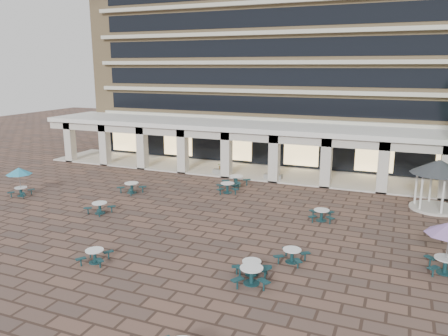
{
  "coord_description": "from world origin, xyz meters",
  "views": [
    {
      "loc": [
        11.61,
        -21.55,
        9.34
      ],
      "look_at": [
        1.52,
        3.0,
        3.15
      ],
      "focal_mm": 35.0,
      "sensor_mm": 36.0,
      "label": 1
    }
  ],
  "objects_px": {
    "picnic_table_1": "(95,255)",
    "planter_right": "(273,174)",
    "picnic_table_2": "(252,274)",
    "planter_left": "(221,170)",
    "gazebo": "(439,173)"
  },
  "relations": [
    {
      "from": "picnic_table_2",
      "to": "planter_left",
      "type": "bearing_deg",
      "value": 101.75
    },
    {
      "from": "picnic_table_2",
      "to": "planter_left",
      "type": "xyz_separation_m",
      "value": [
        -8.84,
        17.73,
        -0.03
      ]
    },
    {
      "from": "gazebo",
      "to": "planter_left",
      "type": "relative_size",
      "value": 2.41
    },
    {
      "from": "picnic_table_1",
      "to": "planter_left",
      "type": "relative_size",
      "value": 1.13
    },
    {
      "from": "planter_left",
      "to": "picnic_table_1",
      "type": "bearing_deg",
      "value": -86.63
    },
    {
      "from": "picnic_table_2",
      "to": "gazebo",
      "type": "bearing_deg",
      "value": 46.13
    },
    {
      "from": "planter_left",
      "to": "planter_right",
      "type": "bearing_deg",
      "value": 0.0
    },
    {
      "from": "gazebo",
      "to": "planter_left",
      "type": "xyz_separation_m",
      "value": [
        -16.88,
        3.3,
        -2.1
      ]
    },
    {
      "from": "gazebo",
      "to": "planter_left",
      "type": "bearing_deg",
      "value": 168.94
    },
    {
      "from": "picnic_table_1",
      "to": "gazebo",
      "type": "height_order",
      "value": "gazebo"
    },
    {
      "from": "picnic_table_1",
      "to": "planter_right",
      "type": "height_order",
      "value": "planter_right"
    },
    {
      "from": "gazebo",
      "to": "planter_left",
      "type": "height_order",
      "value": "gazebo"
    },
    {
      "from": "planter_left",
      "to": "planter_right",
      "type": "relative_size",
      "value": 1.0
    },
    {
      "from": "picnic_table_2",
      "to": "planter_left",
      "type": "height_order",
      "value": "planter_left"
    },
    {
      "from": "gazebo",
      "to": "planter_left",
      "type": "distance_m",
      "value": 17.33
    }
  ]
}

